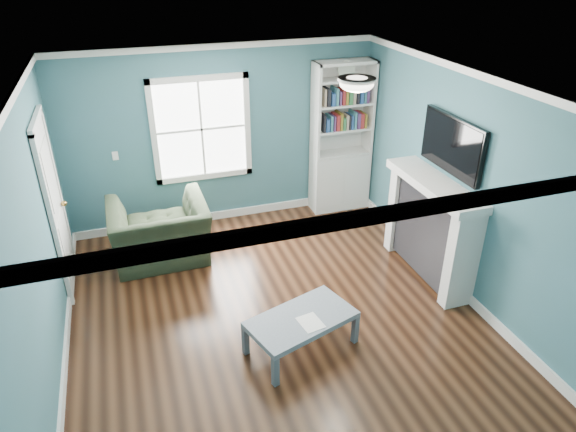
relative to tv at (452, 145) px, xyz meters
name	(u,v)px	position (x,y,z in m)	size (l,w,h in m)	color
floor	(275,314)	(-2.20, -0.20, -1.72)	(5.00, 5.00, 0.00)	black
room_walls	(273,189)	(-2.20, -0.20, -0.14)	(5.00, 5.00, 5.00)	#35656A
trim	(274,219)	(-2.20, -0.20, -0.49)	(4.50, 5.00, 2.60)	white
window	(201,129)	(-2.50, 2.29, -0.27)	(1.40, 0.06, 1.50)	white
bookshelf	(340,152)	(-0.43, 2.10, -0.80)	(0.90, 0.35, 2.31)	silver
fireplace	(431,229)	(-0.12, 0.00, -1.09)	(0.44, 1.58, 1.30)	black
tv	(452,145)	(0.00, 0.00, 0.00)	(0.06, 1.10, 0.65)	black
door	(55,206)	(-4.42, 1.20, -0.65)	(0.12, 0.98, 2.17)	silver
ceiling_fixture	(357,83)	(-1.30, -0.10, 0.82)	(0.38, 0.38, 0.15)	white
light_switch	(115,156)	(-3.70, 2.28, -0.52)	(0.08, 0.01, 0.12)	white
recliner	(159,223)	(-3.29, 1.40, -1.18)	(1.24, 0.81, 1.08)	black
coffee_table	(301,321)	(-2.10, -0.81, -1.38)	(1.21, 0.90, 0.39)	#505660
paper_sheet	(311,322)	(-2.04, -0.91, -1.33)	(0.21, 0.27, 0.00)	white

